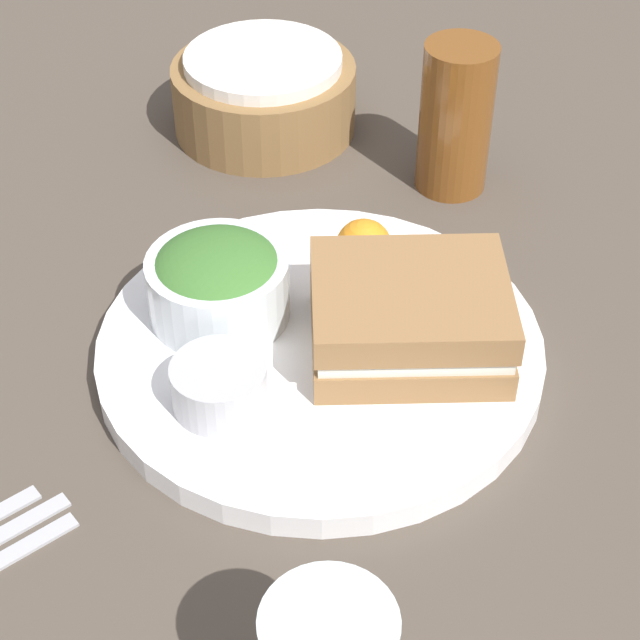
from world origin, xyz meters
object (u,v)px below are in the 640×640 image
(plate, at_px, (320,350))
(sandwich, at_px, (410,316))
(salad_bowl, at_px, (218,280))
(drink_glass, at_px, (456,118))
(bread_basket, at_px, (264,94))
(dressing_cup, at_px, (219,386))

(plate, xyz_separation_m, sandwich, (0.06, -0.02, 0.04))
(salad_bowl, distance_m, drink_glass, 0.29)
(plate, height_order, salad_bowl, salad_bowl)
(salad_bowl, relative_size, bread_basket, 0.61)
(salad_bowl, bearing_deg, drink_glass, 34.58)
(drink_glass, bearing_deg, dressing_cup, -133.80)
(drink_glass, relative_size, bread_basket, 0.78)
(salad_bowl, xyz_separation_m, bread_basket, (0.08, 0.29, -0.01))
(bread_basket, bearing_deg, dressing_cup, -103.86)
(salad_bowl, xyz_separation_m, dressing_cup, (-0.01, -0.10, -0.01))
(sandwich, xyz_separation_m, salad_bowl, (-0.13, 0.07, 0.00))
(plate, xyz_separation_m, bread_basket, (0.01, 0.34, 0.03))
(drink_glass, bearing_deg, salad_bowl, -145.42)
(sandwich, xyz_separation_m, drink_glass, (0.10, 0.23, 0.02))
(drink_glass, xyz_separation_m, bread_basket, (-0.15, 0.13, -0.03))
(sandwich, relative_size, salad_bowl, 1.49)
(plate, distance_m, bread_basket, 0.34)
(salad_bowl, bearing_deg, dressing_cup, -97.56)
(sandwich, height_order, salad_bowl, salad_bowl)
(plate, distance_m, dressing_cup, 0.10)
(dressing_cup, bearing_deg, plate, 31.58)
(sandwich, height_order, dressing_cup, sandwich)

